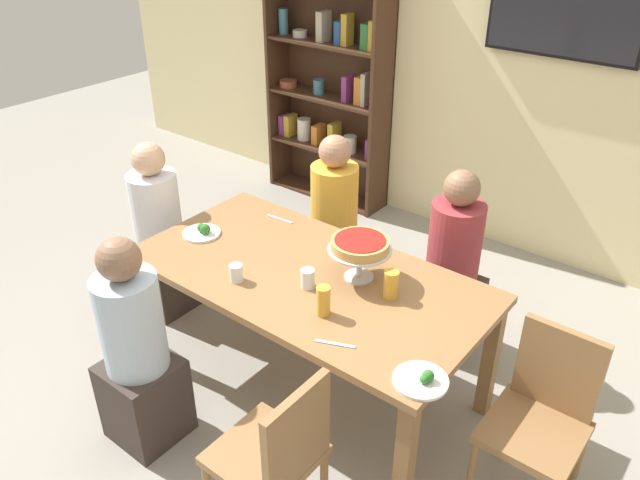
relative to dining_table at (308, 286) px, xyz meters
The scene contains 21 objects.
ground_plane 0.66m from the dining_table, ahead, with size 12.00×12.00×0.00m, color gray.
rear_partition 2.32m from the dining_table, 90.00° to the left, with size 8.00×0.12×2.80m, color beige.
dining_table is the anchor object (origin of this frame).
bookshelf 2.50m from the dining_table, 124.98° to the left, with size 1.10×0.30×2.21m.
television 2.41m from the dining_table, 79.98° to the left, with size 0.99×0.05×0.60m.
diner_head_west 1.22m from the dining_table, behind, with size 0.34×0.34×1.15m.
diner_near_left 0.91m from the dining_table, 117.77° to the right, with size 0.34×0.34×1.15m.
diner_far_right 0.91m from the dining_table, 61.73° to the left, with size 0.34×0.34×1.15m.
diner_far_left 0.90m from the dining_table, 118.35° to the left, with size 0.34×0.34×1.15m.
chair_near_right 0.95m from the dining_table, 58.48° to the right, with size 0.40×0.40×0.87m.
chair_head_east 1.26m from the dining_table, ahead, with size 0.40×0.40×0.87m.
deep_dish_pizza_stand 0.37m from the dining_table, 29.07° to the left, with size 0.32×0.32×0.22m.
salad_plate_near_diner 0.73m from the dining_table, behind, with size 0.21×0.21×0.07m.
salad_plate_far_diner 0.93m from the dining_table, 21.10° to the right, with size 0.23×0.23×0.06m.
beer_glass_amber_tall 0.38m from the dining_table, 39.00° to the right, with size 0.07×0.07×0.15m, color gold.
beer_glass_amber_short 0.47m from the dining_table, 10.91° to the left, with size 0.07×0.07×0.14m, color gold.
water_glass_clear_near 0.18m from the dining_table, 50.70° to the right, with size 0.07×0.07×0.10m, color white.
water_glass_clear_far 0.38m from the dining_table, 131.24° to the right, with size 0.07×0.07×0.09m, color white.
cutlery_fork_near 0.61m from the dining_table, 145.26° to the left, with size 0.18×0.02×0.01m, color silver.
cutlery_knife_near 0.58m from the dining_table, 38.89° to the right, with size 0.18×0.02×0.01m, color silver.
cutlery_fork_far 0.34m from the dining_table, 87.29° to the left, with size 0.18×0.02×0.01m, color silver.
Camera 1 is at (1.70, -2.05, 2.50)m, focal length 35.16 mm.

